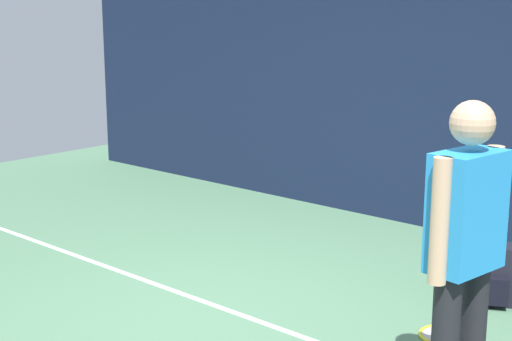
{
  "coord_description": "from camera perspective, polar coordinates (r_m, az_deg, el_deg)",
  "views": [
    {
      "loc": [
        3.39,
        -3.49,
        2.14
      ],
      "look_at": [
        0.0,
        0.4,
        1.0
      ],
      "focal_mm": 52.46,
      "sensor_mm": 36.0,
      "label": 1
    }
  ],
  "objects": [
    {
      "name": "tennis_racket",
      "position": [
        5.17,
        14.19,
        -12.23
      ],
      "size": [
        0.55,
        0.56,
        0.03
      ],
      "rotation": [
        0.0,
        0.0,
        2.34
      ],
      "color": "black",
      "rests_on": "ground"
    },
    {
      "name": "backpack",
      "position": [
        5.78,
        17.55,
        -7.65
      ],
      "size": [
        0.36,
        0.37,
        0.44
      ],
      "rotation": [
        0.0,
        0.0,
        0.48
      ],
      "color": "black",
      "rests_on": "ground"
    },
    {
      "name": "back_fence",
      "position": [
        7.37,
        13.48,
        5.47
      ],
      "size": [
        10.0,
        0.1,
        2.57
      ],
      "primitive_type": "cube",
      "color": "#141E38",
      "rests_on": "ground"
    },
    {
      "name": "ground_plane",
      "position": [
        5.31,
        -2.89,
        -11.3
      ],
      "size": [
        12.0,
        12.0,
        0.0
      ],
      "primitive_type": "plane",
      "color": "#4C7556"
    },
    {
      "name": "tennis_player",
      "position": [
        3.88,
        15.62,
        -5.63
      ],
      "size": [
        0.28,
        0.53,
        1.7
      ],
      "rotation": [
        0.0,
        0.0,
        1.42
      ],
      "color": "black",
      "rests_on": "ground"
    },
    {
      "name": "court_line",
      "position": [
        5.42,
        -1.66,
        -10.76
      ],
      "size": [
        9.0,
        0.05,
        0.0
      ],
      "primitive_type": "cube",
      "color": "white",
      "rests_on": "ground"
    }
  ]
}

